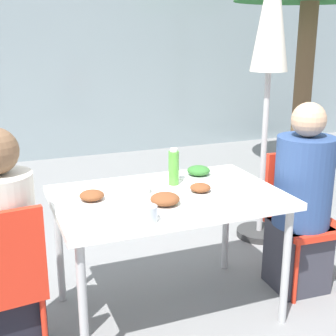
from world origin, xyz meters
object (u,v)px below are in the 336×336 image
object	(u,v)px
person_left	(6,255)
closed_umbrella	(271,33)
drinking_cup	(149,214)
salad_bowl	(132,188)
person_right	(302,205)
chair_right	(300,209)
bottle	(174,167)

from	to	relation	value
person_left	closed_umbrella	world-z (taller)	closed_umbrella
drinking_cup	salad_bowl	xyz separation A→B (m)	(0.06, 0.43, -0.01)
person_left	closed_umbrella	size ratio (longest dim) A/B	0.54
person_right	salad_bowl	distance (m)	1.08
person_left	chair_right	xyz separation A→B (m)	(1.80, 0.13, -0.07)
closed_umbrella	bottle	distance (m)	1.37
bottle	closed_umbrella	bearing A→B (deg)	30.05
person_left	salad_bowl	xyz separation A→B (m)	(0.70, 0.19, 0.19)
person_left	drinking_cup	xyz separation A→B (m)	(0.64, -0.24, 0.20)
closed_umbrella	salad_bowl	size ratio (longest dim) A/B	11.68
chair_right	salad_bowl	size ratio (longest dim) A/B	4.52
person_right	salad_bowl	world-z (taller)	person_right
person_right	drinking_cup	distance (m)	1.16
drinking_cup	closed_umbrella	bearing A→B (deg)	38.82
person_right	closed_umbrella	bearing A→B (deg)	-102.18
closed_umbrella	drinking_cup	world-z (taller)	closed_umbrella
person_left	salad_bowl	bearing A→B (deg)	8.62
bottle	person_right	bearing A→B (deg)	-13.91
chair_right	bottle	size ratio (longest dim) A/B	3.93
person_right	closed_umbrella	xyz separation A→B (m)	(0.21, 0.77, 1.03)
chair_right	bottle	bearing A→B (deg)	-4.87
chair_right	drinking_cup	size ratio (longest dim) A/B	10.24
closed_umbrella	salad_bowl	bearing A→B (deg)	-153.42
closed_umbrella	bottle	size ratio (longest dim) A/B	10.16
person_right	bottle	xyz separation A→B (m)	(-0.78, 0.19, 0.27)
person_right	drinking_cup	xyz separation A→B (m)	(-1.11, -0.29, 0.21)
person_right	closed_umbrella	distance (m)	1.30
chair_right	drinking_cup	world-z (taller)	chair_right
person_left	drinking_cup	world-z (taller)	person_left
person_left	bottle	xyz separation A→B (m)	(0.97, 0.25, 0.27)
closed_umbrella	chair_right	bearing A→B (deg)	-102.60
chair_right	closed_umbrella	distance (m)	1.30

